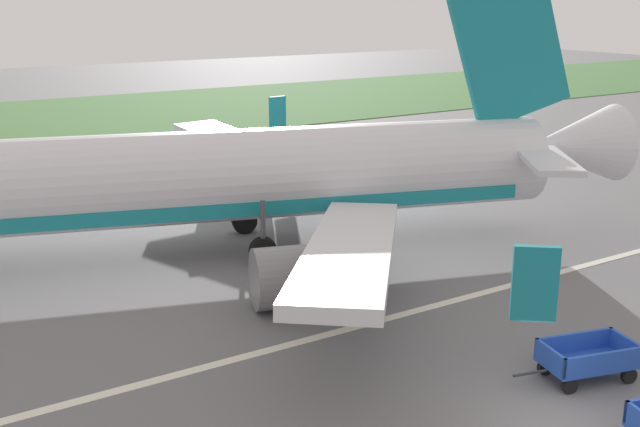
{
  "coord_description": "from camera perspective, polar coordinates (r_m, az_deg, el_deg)",
  "views": [
    {
      "loc": [
        -13.89,
        -10.93,
        10.12
      ],
      "look_at": [
        0.09,
        11.13,
        2.8
      ],
      "focal_mm": 43.61,
      "sensor_mm": 36.0,
      "label": 1
    }
  ],
  "objects": [
    {
      "name": "baggage_cart_second_in_row",
      "position": [
        22.72,
        19.03,
        -10.02
      ],
      "size": [
        3.62,
        1.99,
        1.07
      ],
      "color": "#234CB2",
      "rests_on": "ground"
    },
    {
      "name": "apron_stripe",
      "position": [
        25.32,
        4.06,
        -7.93
      ],
      "size": [
        120.0,
        0.36,
        0.01
      ],
      "primitive_type": "cube",
      "color": "silver",
      "rests_on": "ground"
    },
    {
      "name": "grass_strip",
      "position": [
        69.69,
        -20.65,
        6.33
      ],
      "size": [
        220.0,
        28.0,
        0.06
      ],
      "primitive_type": "cube",
      "color": "#3D7033",
      "rests_on": "ground"
    },
    {
      "name": "airplane",
      "position": [
        31.53,
        -7.66,
        2.57
      ],
      "size": [
        36.87,
        29.94,
        11.34
      ],
      "color": "silver",
      "rests_on": "ground"
    }
  ]
}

